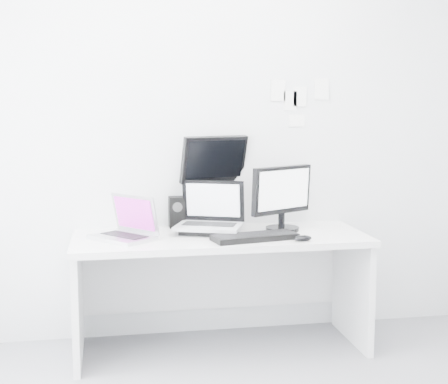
{
  "coord_description": "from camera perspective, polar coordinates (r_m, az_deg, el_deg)",
  "views": [
    {
      "loc": [
        -0.67,
        -2.6,
        1.53
      ],
      "look_at": [
        0.02,
        1.23,
        1.0
      ],
      "focal_mm": 51.95,
      "sensor_mm": 36.0,
      "label": 1
    }
  ],
  "objects": [
    {
      "name": "mouse",
      "position": [
        3.84,
        6.95,
        -4.05
      ],
      "size": [
        0.11,
        0.07,
        0.04
      ],
      "primitive_type": "ellipsoid",
      "rotation": [
        0.0,
        0.0,
        0.04
      ],
      "color": "black",
      "rests_on": "desk"
    },
    {
      "name": "rear_monitor",
      "position": [
        4.23,
        -1.01,
        1.07
      ],
      "size": [
        0.48,
        0.3,
        0.62
      ],
      "primitive_type": "cube",
      "rotation": [
        0.0,
        0.0,
        0.33
      ],
      "color": "black",
      "rests_on": "desk"
    },
    {
      "name": "back_wall",
      "position": [
        4.26,
        -1.15,
        5.32
      ],
      "size": [
        3.6,
        0.0,
        3.6
      ],
      "primitive_type": "plane",
      "rotation": [
        1.57,
        0.0,
        0.0
      ],
      "color": "silver",
      "rests_on": "ground"
    },
    {
      "name": "keyboard",
      "position": [
        3.86,
        2.72,
        -3.97
      ],
      "size": [
        0.53,
        0.28,
        0.03
      ],
      "primitive_type": "cube",
      "rotation": [
        0.0,
        0.0,
        0.2
      ],
      "color": "black",
      "rests_on": "desk"
    },
    {
      "name": "wall_note_4",
      "position": [
        4.37,
        5.86,
        7.99
      ],
      "size": [
        0.09,
        0.0,
        0.13
      ],
      "primitive_type": "cube",
      "color": "white",
      "rests_on": "back_wall"
    },
    {
      "name": "wall_note_1",
      "position": [
        4.39,
        6.7,
        8.35
      ],
      "size": [
        0.09,
        0.0,
        0.13
      ],
      "primitive_type": "cube",
      "color": "white",
      "rests_on": "back_wall"
    },
    {
      "name": "speaker",
      "position": [
        4.23,
        -4.18,
        -1.78
      ],
      "size": [
        0.12,
        0.12,
        0.2
      ],
      "primitive_type": "cube",
      "rotation": [
        0.0,
        0.0,
        -0.15
      ],
      "color": "black",
      "rests_on": "desk"
    },
    {
      "name": "wall_note_0",
      "position": [
        4.35,
        4.79,
        8.91
      ],
      "size": [
        0.1,
        0.0,
        0.14
      ],
      "primitive_type": "cube",
      "color": "white",
      "rests_on": "back_wall"
    },
    {
      "name": "desk",
      "position": [
        4.08,
        -0.33,
        -8.84
      ],
      "size": [
        1.8,
        0.7,
        0.73
      ],
      "primitive_type": "cube",
      "color": "silver",
      "rests_on": "ground"
    },
    {
      "name": "dell_laptop",
      "position": [
        4.01,
        -1.35,
        -1.34
      ],
      "size": [
        0.49,
        0.44,
        0.33
      ],
      "primitive_type": "cube",
      "rotation": [
        0.0,
        0.0,
        -0.38
      ],
      "color": "#A4A8AC",
      "rests_on": "desk"
    },
    {
      "name": "wall_note_2",
      "position": [
        4.43,
        8.59,
        8.95
      ],
      "size": [
        0.1,
        0.0,
        0.14
      ],
      "primitive_type": "cube",
      "color": "white",
      "rests_on": "back_wall"
    },
    {
      "name": "macbook",
      "position": [
        3.89,
        -8.97,
        -2.17
      ],
      "size": [
        0.44,
        0.45,
        0.27
      ],
      "primitive_type": "cube",
      "rotation": [
        0.0,
        0.0,
        -0.86
      ],
      "color": "silver",
      "rests_on": "desk"
    },
    {
      "name": "samsung_monitor",
      "position": [
        4.12,
        5.19,
        -0.46
      ],
      "size": [
        0.51,
        0.41,
        0.43
      ],
      "primitive_type": "cube",
      "rotation": [
        0.0,
        0.0,
        0.49
      ],
      "color": "black",
      "rests_on": "desk"
    },
    {
      "name": "wall_note_3",
      "position": [
        4.38,
        6.42,
        6.26
      ],
      "size": [
        0.11,
        0.0,
        0.08
      ],
      "primitive_type": "cube",
      "color": "white",
      "rests_on": "back_wall"
    }
  ]
}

